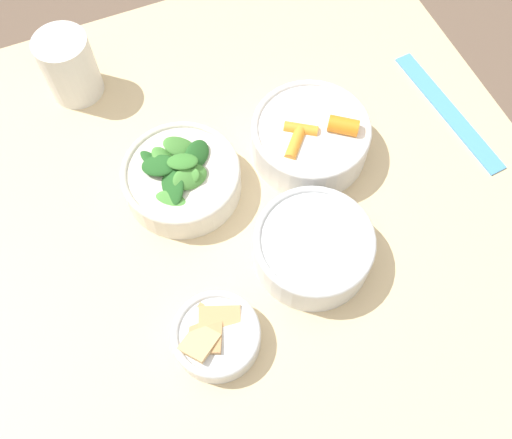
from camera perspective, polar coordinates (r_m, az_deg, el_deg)
The scene contains 8 objects.
ground_plane at distance 1.51m, azimuth -0.05°, elevation -14.82°, with size 10.00×10.00×0.00m, color brown.
dining_table at distance 0.90m, azimuth -0.09°, elevation -6.64°, with size 1.02×0.91×0.76m.
bowl_carrots at distance 0.84m, azimuth 5.44°, elevation 8.22°, with size 0.17×0.17×0.08m.
bowl_greens at distance 0.81m, azimuth -7.49°, elevation 4.18°, with size 0.17×0.17×0.07m.
bowl_beans_hotdog at distance 0.76m, azimuth 5.69°, elevation -2.84°, with size 0.16×0.16×0.06m.
bowl_cookies at distance 0.73m, azimuth -4.08°, elevation -11.48°, with size 0.11×0.11×0.05m.
ruler at distance 0.96m, azimuth 18.65°, elevation 10.25°, with size 0.25×0.05×0.00m.
cup at distance 0.94m, azimuth -18.18°, elevation 14.32°, with size 0.08×0.08×0.11m.
Camera 1 is at (0.28, -0.12, 1.48)m, focal length 40.00 mm.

